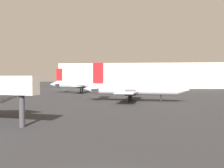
{
  "coord_description": "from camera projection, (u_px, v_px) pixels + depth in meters",
  "views": [
    {
      "loc": [
        2.3,
        -13.49,
        6.34
      ],
      "look_at": [
        -3.64,
        40.31,
        4.75
      ],
      "focal_mm": 37.88,
      "sensor_mm": 36.0,
      "label": 1
    }
  ],
  "objects": [
    {
      "name": "airplane_distant",
      "position": [
        133.0,
        89.0,
        61.28
      ],
      "size": [
        27.8,
        21.18,
        10.2
      ],
      "rotation": [
        0.0,
        0.0,
        -0.11
      ],
      "color": "white",
      "rests_on": "ground_plane"
    },
    {
      "name": "airplane_far_right",
      "position": [
        84.0,
        85.0,
        93.78
      ],
      "size": [
        28.62,
        17.51,
        9.74
      ],
      "rotation": [
        0.0,
        0.0,
        -0.01
      ],
      "color": "#B2BCCC",
      "rests_on": "ground_plane"
    },
    {
      "name": "terminal_building",
      "position": [
        142.0,
        76.0,
        141.22
      ],
      "size": [
        95.76,
        20.48,
        14.24
      ],
      "primitive_type": "cube",
      "color": "beige",
      "rests_on": "ground_plane"
    }
  ]
}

